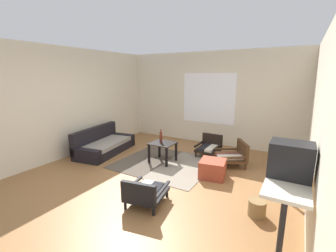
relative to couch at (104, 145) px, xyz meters
The scene contains 16 objects.
ground_plane 2.21m from the couch, 20.20° to the right, with size 7.80×7.80×0.00m, color olive.
far_wall_with_window 3.30m from the couch, 48.02° to the left, with size 5.60×0.13×2.70m.
side_wall_right 4.89m from the couch, ahead, with size 0.12×6.60×2.70m, color beige.
side_wall_left 1.37m from the couch, 142.10° to the right, with size 0.12×6.60×2.70m, color beige.
area_rug 1.85m from the couch, ahead, with size 2.11×1.87×0.01m.
couch is the anchor object (origin of this frame).
coffee_table 1.76m from the couch, ahead, with size 0.55×0.53×0.48m.
armchair_by_window 2.80m from the couch, 25.71° to the left, with size 0.54×0.62×0.52m.
armchair_striped_foreground 2.90m from the couch, 31.65° to the right, with size 0.67×0.73×0.48m.
armchair_corner 3.34m from the couch, 14.53° to the left, with size 0.86×0.86×0.56m.
ottoman_orange 3.04m from the couch, ahead, with size 0.49×0.49×0.35m, color #993D28.
console_shelf 4.57m from the couch, 13.52° to the right, with size 0.46×1.73×0.86m.
crt_television 4.68m from the couch, 16.52° to the right, with size 0.46×0.36×0.41m.
clay_vase 4.53m from the couch, ahead, with size 0.22×0.22×0.28m.
glass_bottle 1.74m from the couch, ahead, with size 0.06×0.06×0.31m.
wicker_basket 4.16m from the couch, 12.88° to the right, with size 0.25×0.25×0.24m, color olive.
Camera 1 is at (2.37, -3.40, 2.02)m, focal length 24.34 mm.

